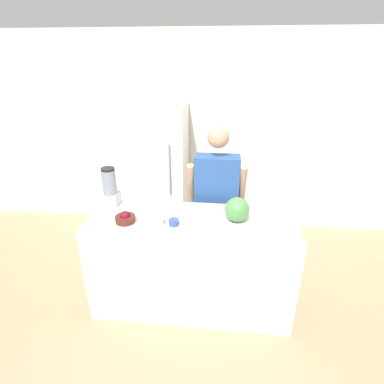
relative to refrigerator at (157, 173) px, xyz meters
The scene contains 11 objects.
ground_plane 1.94m from the refrigerator, 70.00° to the right, with size 14.00×14.00×0.00m, color tan.
wall_back 0.82m from the refrigerator, 32.20° to the left, with size 8.00×0.06×2.60m.
counter_island 1.48m from the refrigerator, 65.37° to the right, with size 1.85×0.67×0.95m.
refrigerator is the anchor object (origin of this frame).
person 1.08m from the refrigerator, 42.56° to the right, with size 0.60×0.27×1.66m.
cutting_board 1.63m from the refrigerator, 53.31° to the right, with size 0.42×0.29×0.01m.
watermelon 1.64m from the refrigerator, 52.80° to the right, with size 0.22×0.22×0.22m.
bowl_cherries 1.41m from the refrigerator, 89.11° to the right, with size 0.17×0.17×0.10m.
bowl_cream 1.45m from the refrigerator, 78.49° to the right, with size 0.17×0.17×0.12m.
bowl_small_blue 1.49m from the refrigerator, 72.23° to the right, with size 0.09×0.09×0.05m.
blender 1.14m from the refrigerator, 101.27° to the right, with size 0.15×0.15×0.38m.
Camera 1 is at (0.25, -1.98, 2.26)m, focal length 28.00 mm.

